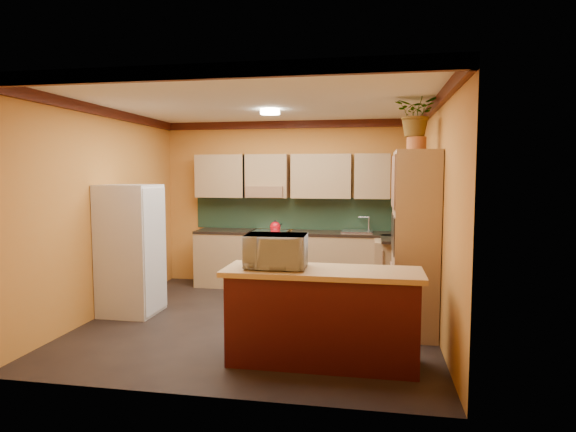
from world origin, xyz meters
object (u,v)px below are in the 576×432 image
at_px(breakfast_bar, 322,319).
at_px(fridge, 131,250).
at_px(base_cabinets_back, 308,261).
at_px(microwave, 276,251).
at_px(pantry, 414,243).
at_px(stove, 270,259).

bearing_deg(breakfast_bar, fridge, 154.87).
height_order(base_cabinets_back, breakfast_bar, same).
bearing_deg(microwave, pantry, 37.14).
xyz_separation_m(fridge, breakfast_bar, (2.66, -1.25, -0.41)).
relative_size(base_cabinets_back, fridge, 2.15).
relative_size(fridge, pantry, 0.81).
distance_m(base_cabinets_back, pantry, 2.49).
distance_m(base_cabinets_back, fridge, 2.79).
distance_m(base_cabinets_back, microwave, 3.10).
distance_m(stove, microwave, 3.18).
height_order(fridge, microwave, fridge).
height_order(fridge, pantry, pantry).
bearing_deg(pantry, base_cabinets_back, 128.36).
relative_size(fridge, breakfast_bar, 0.94).
bearing_deg(stove, breakfast_bar, -68.77).
xyz_separation_m(pantry, microwave, (-1.40, -1.14, 0.04)).
xyz_separation_m(stove, breakfast_bar, (1.18, -3.03, -0.02)).
relative_size(stove, fridge, 0.54).
height_order(stove, pantry, pantry).
height_order(fridge, breakfast_bar, fridge).
xyz_separation_m(breakfast_bar, microwave, (-0.45, 0.00, 0.65)).
bearing_deg(microwave, base_cabinets_back, 89.83).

